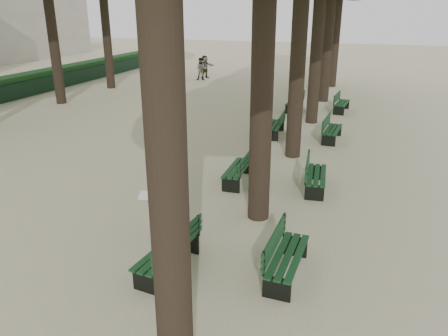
% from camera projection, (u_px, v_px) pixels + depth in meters
% --- Properties ---
extents(ground, '(120.00, 120.00, 0.00)m').
position_uv_depth(ground, '(148.00, 271.00, 8.68)').
color(ground, '#C2B992').
rests_on(ground, ground).
extents(bench_left_0, '(0.79, 1.86, 0.92)m').
position_uv_depth(bench_left_0, '(168.00, 258.00, 8.61)').
color(bench_left_0, black).
rests_on(bench_left_0, ground).
extents(bench_left_1, '(0.61, 1.81, 0.92)m').
position_uv_depth(bench_left_1, '(238.00, 174.00, 12.97)').
color(bench_left_1, black).
rests_on(bench_left_1, ground).
extents(bench_left_2, '(0.65, 1.82, 0.92)m').
position_uv_depth(bench_left_2, '(275.00, 129.00, 17.68)').
color(bench_left_2, black).
rests_on(bench_left_2, ground).
extents(bench_left_3, '(0.72, 1.84, 0.92)m').
position_uv_depth(bench_left_3, '(295.00, 105.00, 21.94)').
color(bench_left_3, black).
rests_on(bench_left_3, ground).
extents(bench_right_0, '(0.64, 1.82, 0.92)m').
position_uv_depth(bench_right_0, '(287.00, 264.00, 8.43)').
color(bench_right_0, black).
rests_on(bench_right_0, ground).
extents(bench_right_1, '(0.72, 1.84, 0.92)m').
position_uv_depth(bench_right_1, '(316.00, 181.00, 12.46)').
color(bench_right_1, black).
rests_on(bench_right_1, ground).
extents(bench_right_2, '(0.69, 1.83, 0.92)m').
position_uv_depth(bench_right_2, '(332.00, 134.00, 17.04)').
color(bench_right_2, black).
rests_on(bench_right_2, ground).
extents(bench_right_3, '(0.74, 1.85, 0.92)m').
position_uv_depth(bench_right_3, '(342.00, 106.00, 21.71)').
color(bench_right_3, black).
rests_on(bench_right_3, ground).
extents(man_with_map, '(0.62, 0.69, 1.67)m').
position_uv_depth(man_with_map, '(157.00, 206.00, 9.56)').
color(man_with_map, black).
rests_on(man_with_map, ground).
extents(pedestrian_d, '(0.72, 0.90, 1.72)m').
position_uv_depth(pedestrian_d, '(325.00, 64.00, 33.08)').
color(pedestrian_d, '#262628').
rests_on(pedestrian_d, ground).
extents(pedestrian_a, '(0.82, 0.50, 1.57)m').
position_uv_depth(pedestrian_a, '(201.00, 69.00, 30.84)').
color(pedestrian_a, '#262628').
rests_on(pedestrian_a, ground).
extents(pedestrian_e, '(1.08, 1.44, 1.62)m').
position_uv_depth(pedestrian_e, '(205.00, 67.00, 31.89)').
color(pedestrian_e, '#262628').
rests_on(pedestrian_e, ground).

